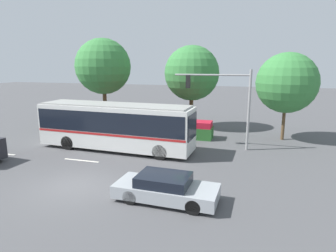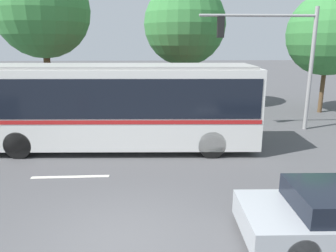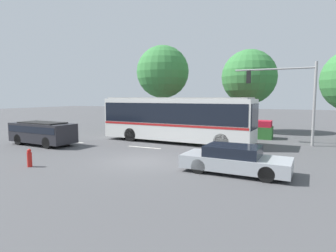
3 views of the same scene
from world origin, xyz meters
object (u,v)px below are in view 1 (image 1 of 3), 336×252
(city_bus, at_px, (115,124))
(sedan_foreground, at_px, (166,188))
(traffic_light_pole, at_px, (228,96))
(street_tree_centre, at_px, (192,73))
(street_tree_right, at_px, (287,83))
(street_tree_left, at_px, (103,67))

(city_bus, relative_size, sedan_foreground, 2.42)
(sedan_foreground, xyz_separation_m, traffic_light_pole, (1.88, 8.97, 3.17))
(sedan_foreground, bearing_deg, traffic_light_pole, 80.32)
(sedan_foreground, bearing_deg, street_tree_centre, 99.43)
(street_tree_right, bearing_deg, city_bus, -151.99)
(traffic_light_pole, relative_size, street_tree_centre, 0.73)
(street_tree_left, relative_size, street_tree_centre, 1.08)
(sedan_foreground, relative_size, traffic_light_pole, 0.82)
(sedan_foreground, relative_size, street_tree_right, 0.67)
(traffic_light_pole, bearing_deg, street_tree_right, -137.84)
(street_tree_centre, height_order, street_tree_right, street_tree_centre)
(sedan_foreground, distance_m, street_tree_centre, 15.83)
(traffic_light_pole, distance_m, street_tree_centre, 7.29)
(street_tree_centre, bearing_deg, street_tree_right, -16.11)
(sedan_foreground, height_order, street_tree_right, street_tree_right)
(city_bus, bearing_deg, traffic_light_pole, 20.75)
(street_tree_centre, bearing_deg, sedan_foreground, -82.72)
(sedan_foreground, xyz_separation_m, street_tree_left, (-9.88, 13.06, 5.16))
(sedan_foreground, relative_size, street_tree_centre, 0.60)
(traffic_light_pole, height_order, street_tree_left, street_tree_left)
(city_bus, height_order, street_tree_right, street_tree_right)
(traffic_light_pole, distance_m, street_tree_right, 5.66)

